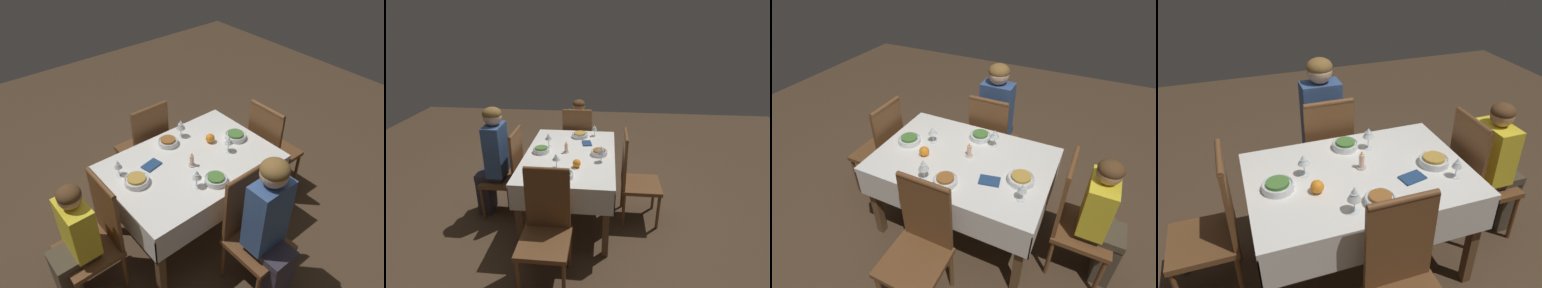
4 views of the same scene
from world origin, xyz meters
TOP-DOWN VIEW (x-y plane):
  - ground_plane at (0.00, 0.00)m, footprint 8.00×8.00m
  - dining_table at (0.00, 0.00)m, footprint 1.38×0.94m
  - chair_south at (0.02, -0.68)m, footprint 0.41×0.41m
  - chair_west at (-0.90, -0.01)m, footprint 0.41×0.41m
  - chair_east at (0.90, -0.09)m, footprint 0.41×0.41m
  - chair_north at (-0.01, 0.68)m, footprint 0.41×0.41m
  - person_adult_denim at (0.02, -0.84)m, footprint 0.30×0.34m
  - person_child_yellow at (-1.07, -0.01)m, footprint 0.33×0.30m
  - bowl_south at (-0.01, -0.31)m, footprint 0.18×0.18m
  - wine_glass_south at (-0.16, -0.26)m, footprint 0.08×0.08m
  - bowl_west at (-0.48, 0.06)m, footprint 0.19×0.19m
  - wine_glass_west at (-0.54, 0.23)m, footprint 0.06×0.06m
  - bowl_east at (0.50, 0.00)m, footprint 0.19×0.19m
  - wine_glass_east at (0.33, -0.09)m, footprint 0.08×0.08m
  - bowl_north at (-0.01, 0.31)m, footprint 0.17×0.17m
  - wine_glass_north at (0.15, 0.33)m, footprint 0.08×0.08m
  - candle_centerpiece at (-0.03, -0.04)m, footprint 0.06×0.06m
  - orange_fruit at (0.29, 0.10)m, footprint 0.08×0.08m
  - napkin_red_folded at (-0.28, 0.16)m, footprint 0.17×0.13m

SIDE VIEW (x-z plane):
  - ground_plane at x=0.00m, z-range 0.00..0.00m
  - chair_south at x=0.02m, z-range 0.03..1.03m
  - chair_west at x=-0.90m, z-range 0.03..1.03m
  - chair_east at x=0.90m, z-range 0.03..1.03m
  - chair_north at x=-0.01m, z-range 0.03..1.03m
  - person_child_yellow at x=-1.07m, z-range 0.05..1.12m
  - dining_table at x=0.00m, z-range 0.28..1.04m
  - person_adult_denim at x=0.02m, z-range 0.08..1.32m
  - napkin_red_folded at x=-0.28m, z-range 0.75..0.77m
  - bowl_west at x=-0.48m, z-range 0.75..0.81m
  - bowl_east at x=0.50m, z-range 0.75..0.81m
  - bowl_south at x=-0.01m, z-range 0.75..0.81m
  - bowl_north at x=-0.01m, z-range 0.75..0.81m
  - orange_fruit at x=0.29m, z-range 0.75..0.83m
  - candle_centerpiece at x=-0.03m, z-range 0.74..0.86m
  - wine_glass_west at x=-0.54m, z-range 0.78..0.92m
  - wine_glass_east at x=0.33m, z-range 0.79..0.93m
  - wine_glass_south at x=-0.16m, z-range 0.79..0.95m
  - wine_glass_north at x=0.15m, z-range 0.79..0.96m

